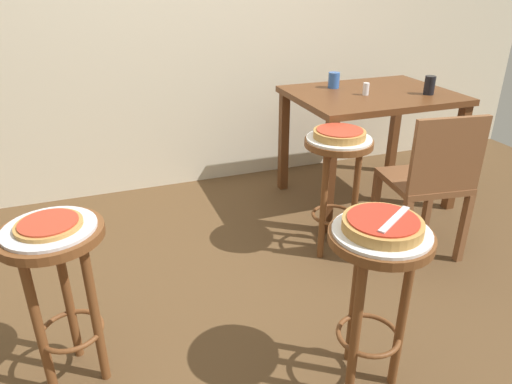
{
  "coord_description": "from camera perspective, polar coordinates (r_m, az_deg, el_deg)",
  "views": [
    {
      "loc": [
        -0.66,
        -1.75,
        1.51
      ],
      "look_at": [
        -0.01,
        0.03,
        0.61
      ],
      "focal_mm": 33.22,
      "sensor_mm": 36.0,
      "label": 1
    }
  ],
  "objects": [
    {
      "name": "stool_middle",
      "position": [
        1.9,
        -22.63,
        -8.95
      ],
      "size": [
        0.37,
        0.37,
        0.68
      ],
      "color": "brown",
      "rests_on": "ground_plane"
    },
    {
      "name": "serving_plate_middle",
      "position": [
        1.81,
        -23.61,
        -4.03
      ],
      "size": [
        0.32,
        0.32,
        0.01
      ],
      "primitive_type": "cylinder",
      "color": "silver",
      "rests_on": "stool_middle"
    },
    {
      "name": "cup_near_edge",
      "position": [
        3.31,
        20.17,
        11.98
      ],
      "size": [
        0.07,
        0.07,
        0.12
      ],
      "primitive_type": "cylinder",
      "color": "black",
      "rests_on": "dining_table"
    },
    {
      "name": "pizza_leftside",
      "position": [
        2.57,
        10.02,
        6.93
      ],
      "size": [
        0.28,
        0.28,
        0.05
      ],
      "color": "#B78442",
      "rests_on": "serving_plate_leftside"
    },
    {
      "name": "ground_plane",
      "position": [
        2.4,
        0.61,
        -13.58
      ],
      "size": [
        6.0,
        6.0,
        0.0
      ],
      "primitive_type": "plane",
      "color": "brown"
    },
    {
      "name": "cup_far_edge",
      "position": [
        3.34,
        9.36,
        13.15
      ],
      "size": [
        0.08,
        0.08,
        0.1
      ],
      "primitive_type": "cylinder",
      "color": "#3360B2",
      "rests_on": "dining_table"
    },
    {
      "name": "pizza_middle",
      "position": [
        1.8,
        -23.7,
        -3.59
      ],
      "size": [
        0.23,
        0.23,
        0.02
      ],
      "color": "#B78442",
      "rests_on": "serving_plate_middle"
    },
    {
      "name": "stool_leftside",
      "position": [
        2.64,
        9.67,
        2.5
      ],
      "size": [
        0.37,
        0.37,
        0.68
      ],
      "color": "brown",
      "rests_on": "ground_plane"
    },
    {
      "name": "condiment_shaker",
      "position": [
        3.19,
        13.1,
        11.99
      ],
      "size": [
        0.04,
        0.04,
        0.08
      ],
      "primitive_type": "cylinder",
      "color": "white",
      "rests_on": "dining_table"
    },
    {
      "name": "dining_table",
      "position": [
        3.3,
        13.62,
        9.7
      ],
      "size": [
        1.05,
        0.79,
        0.77
      ],
      "color": "#5B3319",
      "rests_on": "ground_plane"
    },
    {
      "name": "wooden_chair",
      "position": [
        2.74,
        20.25,
        1.38
      ],
      "size": [
        0.45,
        0.45,
        0.85
      ],
      "color": "brown",
      "rests_on": "ground_plane"
    },
    {
      "name": "serving_plate_leftside",
      "position": [
        2.58,
        9.97,
        6.33
      ],
      "size": [
        0.35,
        0.35,
        0.01
      ],
      "primitive_type": "cylinder",
      "color": "white",
      "rests_on": "stool_leftside"
    },
    {
      "name": "pizza_foreground",
      "position": [
        1.68,
        14.99,
        -3.82
      ],
      "size": [
        0.28,
        0.28,
        0.05
      ],
      "color": "#B78442",
      "rests_on": "serving_plate_foreground"
    },
    {
      "name": "pizza_server_knife",
      "position": [
        1.67,
        16.33,
        -3.15
      ],
      "size": [
        0.2,
        0.14,
        0.01
      ],
      "primitive_type": "cube",
      "rotation": [
        0.0,
        0.0,
        0.57
      ],
      "color": "silver",
      "rests_on": "pizza_foreground"
    },
    {
      "name": "stool_foreground",
      "position": [
        1.79,
        14.22,
        -9.84
      ],
      "size": [
        0.37,
        0.37,
        0.68
      ],
      "color": "brown",
      "rests_on": "ground_plane"
    },
    {
      "name": "serving_plate_foreground",
      "position": [
        1.7,
        14.89,
        -4.66
      ],
      "size": [
        0.34,
        0.34,
        0.01
      ],
      "primitive_type": "cylinder",
      "color": "silver",
      "rests_on": "stool_foreground"
    }
  ]
}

